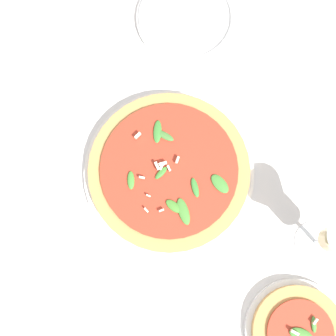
% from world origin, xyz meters
% --- Properties ---
extents(ground_plane, '(6.00, 6.00, 0.00)m').
position_xyz_m(ground_plane, '(0.00, 0.00, 0.00)').
color(ground_plane, silver).
extents(pizza_arugula_main, '(0.31, 0.31, 0.05)m').
position_xyz_m(pizza_arugula_main, '(0.03, -0.00, 0.02)').
color(pizza_arugula_main, white).
rests_on(pizza_arugula_main, ground_plane).
extents(pizza_personal_side, '(0.17, 0.17, 0.05)m').
position_xyz_m(pizza_personal_side, '(-0.23, 0.23, 0.02)').
color(pizza_personal_side, white).
rests_on(pizza_personal_side, ground_plane).
extents(napkin, '(0.13, 0.10, 0.01)m').
position_xyz_m(napkin, '(0.33, -0.15, 0.00)').
color(napkin, white).
rests_on(napkin, ground_plane).
extents(fork, '(0.22, 0.06, 0.00)m').
position_xyz_m(fork, '(0.33, -0.15, 0.01)').
color(fork, silver).
rests_on(fork, ground_plane).
extents(side_plate_white, '(0.19, 0.19, 0.02)m').
position_xyz_m(side_plate_white, '(0.05, -0.31, 0.01)').
color(side_plate_white, white).
rests_on(side_plate_white, ground_plane).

